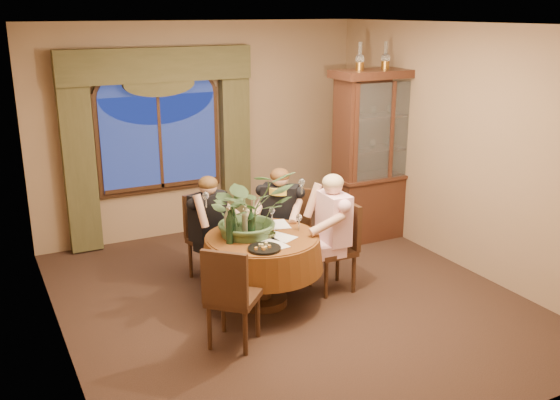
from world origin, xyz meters
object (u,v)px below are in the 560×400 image
oil_lamp_left (360,56)px  person_pink (333,234)px  person_back (208,231)px  chair_back (211,238)px  olive_bowl (268,235)px  dining_table (263,270)px  oil_lamp_center (386,55)px  chair_front_left (233,295)px  wine_bottle_3 (232,221)px  wine_bottle_1 (231,226)px  oil_lamp_right (410,54)px  chair_right (333,248)px  wine_bottle_4 (229,227)px  chair_back_right (288,233)px  stoneware_vase (248,221)px  wine_bottle_2 (246,222)px  wine_bottle_0 (251,225)px  china_cabinet (381,155)px  person_scarf (280,222)px  centerpiece_plant (249,178)px  wine_bottle_5 (228,223)px

oil_lamp_left → person_pink: oil_lamp_left is taller
oil_lamp_left → person_back: (-2.20, -0.43, -1.76)m
chair_back → olive_bowl: bearing=91.3°
person_back → olive_bowl: size_ratio=8.31×
dining_table → oil_lamp_center: oil_lamp_center is taller
chair_front_left → wine_bottle_3: wine_bottle_3 is taller
oil_lamp_center → wine_bottle_1: size_ratio=1.03×
oil_lamp_right → chair_front_left: oil_lamp_right is taller
chair_right → chair_front_left: 1.51m
chair_right → person_pink: bearing=157.8°
oil_lamp_right → wine_bottle_4: oil_lamp_right is taller
olive_bowl → wine_bottle_1: bearing=171.7°
chair_front_left → wine_bottle_1: 0.77m
chair_back_right → stoneware_vase: size_ratio=3.70×
wine_bottle_2 → chair_back_right: bearing=36.3°
chair_back_right → stoneware_vase: stoneware_vase is taller
chair_right → person_back: person_back is taller
chair_front_left → wine_bottle_3: (0.31, 0.73, 0.44)m
wine_bottle_0 → china_cabinet: bearing=27.1°
wine_bottle_4 → wine_bottle_2: bearing=19.5°
oil_lamp_right → chair_right: size_ratio=0.35×
dining_table → oil_lamp_left: (1.89, 1.17, 2.01)m
chair_back → person_back: (-0.07, -0.12, 0.14)m
person_scarf → wine_bottle_0: (-0.67, -0.68, 0.28)m
oil_lamp_right → person_scarf: oil_lamp_right is taller
chair_back → wine_bottle_0: size_ratio=2.91×
stoneware_vase → wine_bottle_4: wine_bottle_4 is taller
chair_back_right → chair_front_left: (-1.19, -1.20, 0.00)m
oil_lamp_left → person_pink: bearing=-131.7°
olive_bowl → oil_lamp_right: bearing=25.1°
chair_front_left → wine_bottle_2: wine_bottle_2 is taller
person_back → wine_bottle_1: bearing=64.6°
person_back → centerpiece_plant: bearing=87.5°
chair_front_left → wine_bottle_5: bearing=114.4°
wine_bottle_0 → oil_lamp_right: bearing=23.8°
dining_table → person_back: (-0.30, 0.73, 0.25)m
oil_lamp_right → olive_bowl: oil_lamp_right is taller
chair_right → person_scarf: person_scarf is taller
person_back → wine_bottle_2: 0.77m
chair_back → dining_table: bearing=90.0°
china_cabinet → wine_bottle_1: 2.88m
chair_back → wine_bottle_5: (-0.10, -0.78, 0.44)m
wine_bottle_3 → oil_lamp_left: bearing=25.5°
oil_lamp_left → wine_bottle_0: bearing=-148.7°
olive_bowl → wine_bottle_3: 0.39m
chair_front_left → wine_bottle_4: size_ratio=2.91×
dining_table → person_scarf: person_scarf is taller
chair_back → wine_bottle_1: 0.97m
olive_bowl → oil_lamp_center: bearing=28.7°
person_back → chair_back: bearing=-143.0°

